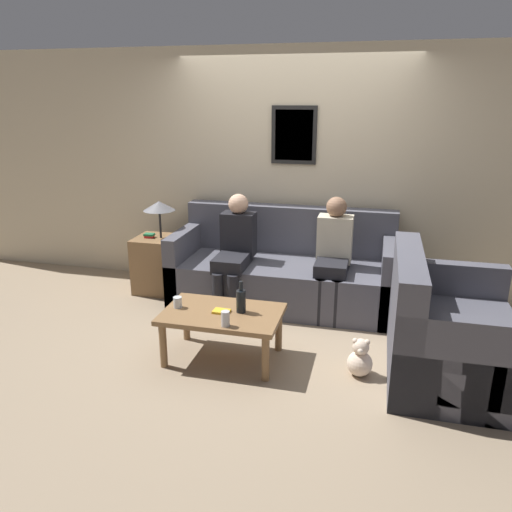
{
  "coord_description": "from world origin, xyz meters",
  "views": [
    {
      "loc": [
        0.92,
        -4.3,
        2.1
      ],
      "look_at": [
        -0.13,
        -0.13,
        0.71
      ],
      "focal_mm": 35.0,
      "sensor_mm": 36.0,
      "label": 1
    }
  ],
  "objects_px": {
    "person_right": "(333,252)",
    "teddy_bear": "(360,360)",
    "wine_bottle": "(241,300)",
    "person_left": "(235,247)",
    "couch_side": "(446,335)",
    "coffee_table": "(222,318)",
    "couch_main": "(284,272)",
    "drinking_glass": "(178,302)"
  },
  "relations": [
    {
      "from": "coffee_table",
      "to": "wine_bottle",
      "type": "distance_m",
      "value": 0.22
    },
    {
      "from": "couch_main",
      "to": "wine_bottle",
      "type": "distance_m",
      "value": 1.31
    },
    {
      "from": "person_left",
      "to": "person_right",
      "type": "height_order",
      "value": "person_right"
    },
    {
      "from": "coffee_table",
      "to": "drinking_glass",
      "type": "distance_m",
      "value": 0.4
    },
    {
      "from": "wine_bottle",
      "to": "person_left",
      "type": "relative_size",
      "value": 0.23
    },
    {
      "from": "person_right",
      "to": "teddy_bear",
      "type": "height_order",
      "value": "person_right"
    },
    {
      "from": "couch_main",
      "to": "couch_side",
      "type": "bearing_deg",
      "value": -37.11
    },
    {
      "from": "coffee_table",
      "to": "wine_bottle",
      "type": "xyz_separation_m",
      "value": [
        0.15,
        0.04,
        0.16
      ]
    },
    {
      "from": "teddy_bear",
      "to": "couch_main",
      "type": "bearing_deg",
      "value": 123.33
    },
    {
      "from": "wine_bottle",
      "to": "drinking_glass",
      "type": "relative_size",
      "value": 2.87
    },
    {
      "from": "couch_main",
      "to": "coffee_table",
      "type": "distance_m",
      "value": 1.35
    },
    {
      "from": "drinking_glass",
      "to": "wine_bottle",
      "type": "bearing_deg",
      "value": 4.29
    },
    {
      "from": "person_left",
      "to": "teddy_bear",
      "type": "relative_size",
      "value": 3.68
    },
    {
      "from": "couch_main",
      "to": "drinking_glass",
      "type": "bearing_deg",
      "value": -115.51
    },
    {
      "from": "person_left",
      "to": "wine_bottle",
      "type": "bearing_deg",
      "value": -71.15
    },
    {
      "from": "wine_bottle",
      "to": "person_right",
      "type": "xyz_separation_m",
      "value": [
        0.62,
        1.11,
        0.12
      ]
    },
    {
      "from": "wine_bottle",
      "to": "drinking_glass",
      "type": "height_order",
      "value": "wine_bottle"
    },
    {
      "from": "drinking_glass",
      "to": "teddy_bear",
      "type": "bearing_deg",
      "value": 0.33
    },
    {
      "from": "person_right",
      "to": "drinking_glass",
      "type": "bearing_deg",
      "value": -135.06
    },
    {
      "from": "couch_main",
      "to": "coffee_table",
      "type": "relative_size",
      "value": 2.35
    },
    {
      "from": "couch_side",
      "to": "wine_bottle",
      "type": "xyz_separation_m",
      "value": [
        -1.6,
        -0.15,
        0.19
      ]
    },
    {
      "from": "couch_side",
      "to": "teddy_bear",
      "type": "xyz_separation_m",
      "value": [
        -0.63,
        -0.19,
        -0.2
      ]
    },
    {
      "from": "couch_side",
      "to": "teddy_bear",
      "type": "relative_size",
      "value": 4.17
    },
    {
      "from": "wine_bottle",
      "to": "drinking_glass",
      "type": "xyz_separation_m",
      "value": [
        -0.53,
        -0.04,
        -0.05
      ]
    },
    {
      "from": "wine_bottle",
      "to": "couch_side",
      "type": "bearing_deg",
      "value": 5.53
    },
    {
      "from": "couch_side",
      "to": "coffee_table",
      "type": "relative_size",
      "value": 1.35
    },
    {
      "from": "couch_main",
      "to": "coffee_table",
      "type": "height_order",
      "value": "couch_main"
    },
    {
      "from": "teddy_bear",
      "to": "drinking_glass",
      "type": "bearing_deg",
      "value": -179.67
    },
    {
      "from": "person_right",
      "to": "teddy_bear",
      "type": "relative_size",
      "value": 3.72
    },
    {
      "from": "couch_side",
      "to": "coffee_table",
      "type": "bearing_deg",
      "value": 96.24
    },
    {
      "from": "couch_main",
      "to": "person_left",
      "type": "bearing_deg",
      "value": -153.61
    },
    {
      "from": "couch_side",
      "to": "coffee_table",
      "type": "distance_m",
      "value": 1.76
    },
    {
      "from": "couch_side",
      "to": "couch_main",
      "type": "bearing_deg",
      "value": 52.89
    },
    {
      "from": "couch_main",
      "to": "couch_side",
      "type": "relative_size",
      "value": 1.74
    },
    {
      "from": "couch_main",
      "to": "drinking_glass",
      "type": "height_order",
      "value": "couch_main"
    },
    {
      "from": "coffee_table",
      "to": "teddy_bear",
      "type": "distance_m",
      "value": 1.14
    },
    {
      "from": "coffee_table",
      "to": "wine_bottle",
      "type": "bearing_deg",
      "value": 13.59
    },
    {
      "from": "coffee_table",
      "to": "drinking_glass",
      "type": "relative_size",
      "value": 10.41
    },
    {
      "from": "couch_main",
      "to": "coffee_table",
      "type": "bearing_deg",
      "value": -100.7
    },
    {
      "from": "couch_side",
      "to": "person_left",
      "type": "bearing_deg",
      "value": 65.23
    },
    {
      "from": "coffee_table",
      "to": "teddy_bear",
      "type": "bearing_deg",
      "value": 0.25
    },
    {
      "from": "couch_side",
      "to": "teddy_bear",
      "type": "height_order",
      "value": "couch_side"
    }
  ]
}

